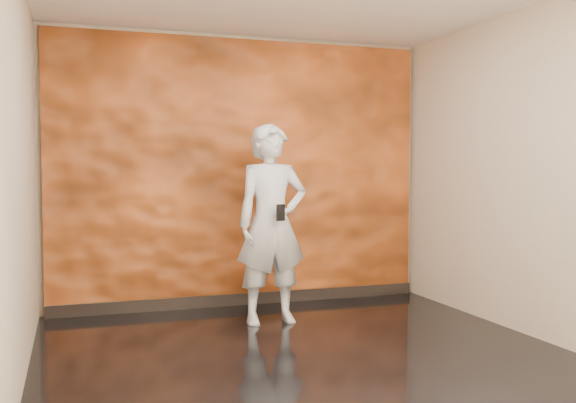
% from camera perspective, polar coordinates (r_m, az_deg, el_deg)
% --- Properties ---
extents(room, '(4.02, 4.02, 2.81)m').
position_cam_1_polar(room, '(4.82, 1.75, 2.63)').
color(room, black).
rests_on(room, ground).
extents(feature_wall, '(3.90, 0.06, 2.75)m').
position_cam_1_polar(feature_wall, '(6.69, -4.12, 2.56)').
color(feature_wall, orange).
rests_on(feature_wall, ground).
extents(baseboard, '(3.90, 0.04, 0.12)m').
position_cam_1_polar(baseboard, '(6.79, -3.99, -8.64)').
color(baseboard, black).
rests_on(baseboard, ground).
extents(man, '(0.68, 0.46, 1.83)m').
position_cam_1_polar(man, '(5.90, -1.45, -2.00)').
color(man, '#9CA3AB').
rests_on(man, ground).
extents(phone, '(0.08, 0.03, 0.15)m').
position_cam_1_polar(phone, '(5.64, -0.65, -0.99)').
color(phone, black).
rests_on(phone, man).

